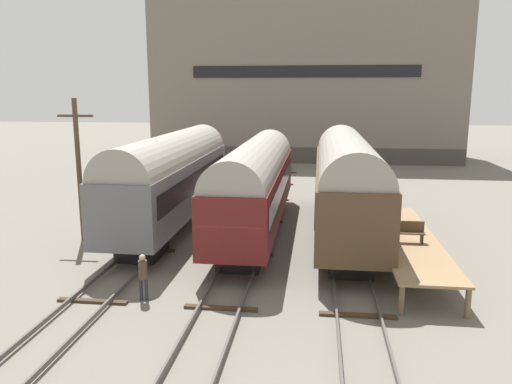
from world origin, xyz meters
TOP-DOWN VIEW (x-y plane):
  - ground_plane at (0.00, 0.00)m, footprint 200.00×200.00m
  - track_left at (-4.71, 0.00)m, footprint 2.60×60.00m
  - track_middle at (0.00, 0.00)m, footprint 2.60×60.00m
  - track_right at (4.71, 0.00)m, footprint 2.60×60.00m
  - train_car_maroon at (0.00, 6.87)m, footprint 2.88×16.21m
  - train_car_brown at (4.71, 6.60)m, footprint 3.09×15.67m
  - train_car_grey at (-4.71, 7.33)m, footprint 2.99×15.62m
  - station_platform at (7.25, 3.00)m, footprint 2.46×11.57m
  - bench at (7.11, 2.16)m, footprint 1.40×0.40m
  - person_worker at (-2.92, -2.58)m, footprint 0.32×0.32m
  - utility_pole at (-8.57, 4.30)m, footprint 1.80×0.24m
  - warehouse_building at (1.65, 39.99)m, footprint 33.13×12.89m

SIDE VIEW (x-z plane):
  - ground_plane at x=0.00m, z-range 0.00..0.00m
  - track_left at x=-4.71m, z-range 0.01..0.27m
  - track_middle at x=0.00m, z-range 0.01..0.27m
  - track_right at x=4.71m, z-range 0.01..0.27m
  - station_platform at x=7.25m, z-range 0.48..1.62m
  - person_worker at x=-2.92m, z-range 0.18..1.93m
  - bench at x=7.11m, z-range 1.18..2.09m
  - train_car_maroon at x=0.00m, z-range 0.34..5.30m
  - train_car_grey at x=-4.71m, z-range 0.36..5.60m
  - train_car_brown at x=4.71m, z-range 0.35..5.70m
  - utility_pole at x=-8.57m, z-range 0.16..7.33m
  - warehouse_building at x=1.65m, z-range 0.00..17.25m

